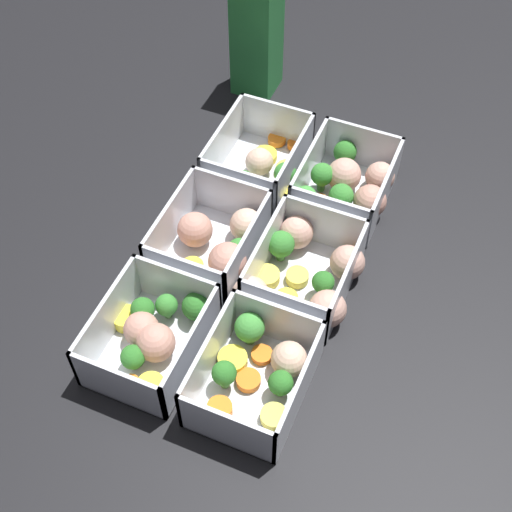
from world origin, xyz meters
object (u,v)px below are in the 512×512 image
container_far_left (152,334)px  container_far_right (262,164)px  container_near_right (348,186)px  container_near_center (303,273)px  juice_carton (257,37)px  container_far_center (217,242)px  container_near_left (257,370)px

container_far_left → container_far_right: 0.32m
container_far_left → container_far_right: (0.32, -0.01, -0.00)m
container_near_right → container_far_left: (-0.33, 0.14, -0.00)m
container_near_center → juice_carton: (0.35, 0.21, 0.07)m
container_near_center → container_far_center: bearing=88.8°
container_near_left → container_near_right: (0.32, -0.00, 0.00)m
container_near_center → container_far_right: bearing=37.4°
container_near_left → container_far_left: 0.14m
container_near_right → container_far_center: size_ratio=1.00×
container_near_center → juice_carton: size_ratio=0.83×
container_near_center → container_far_center: size_ratio=1.09×
container_near_left → container_far_right: same height
container_near_right → container_near_left: bearing=179.3°
container_near_left → container_near_right: same height
juice_carton → container_near_center: bearing=-148.8°
container_near_right → container_far_right: bearing=91.5°
container_near_right → container_far_left: size_ratio=0.98×
container_near_center → container_near_right: 0.17m
container_near_center → container_far_right: size_ratio=0.99×
container_near_left → juice_carton: (0.51, 0.22, 0.07)m
container_near_left → container_far_left: size_ratio=0.97×
container_near_right → container_near_center: bearing=178.5°
juice_carton → container_near_right: bearing=-130.2°
container_near_right → container_far_right: (-0.00, 0.13, -0.00)m
container_near_left → container_far_right: 0.34m
container_near_center → container_far_center: (0.00, 0.12, 0.00)m
container_near_left → container_near_right: 0.32m
container_near_right → container_far_center: (-0.17, 0.13, -0.00)m
container_near_right → container_far_center: same height
container_near_right → juice_carton: bearing=49.8°
container_far_center → container_far_left: bearing=176.1°
container_far_center → container_far_right: same height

